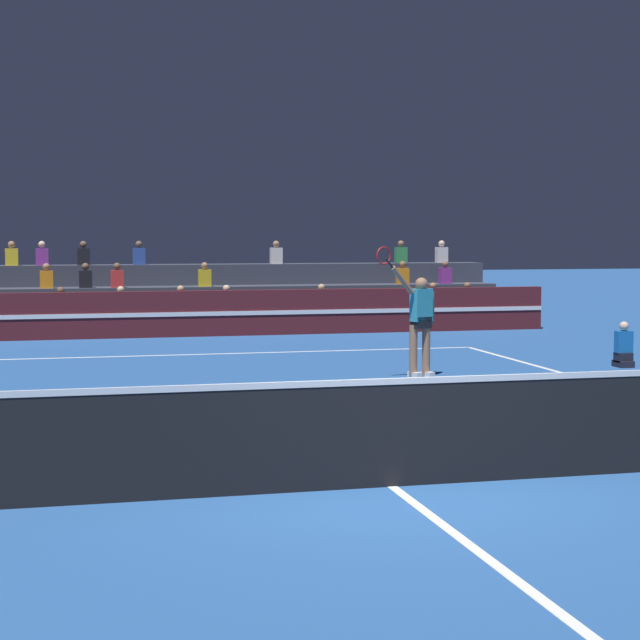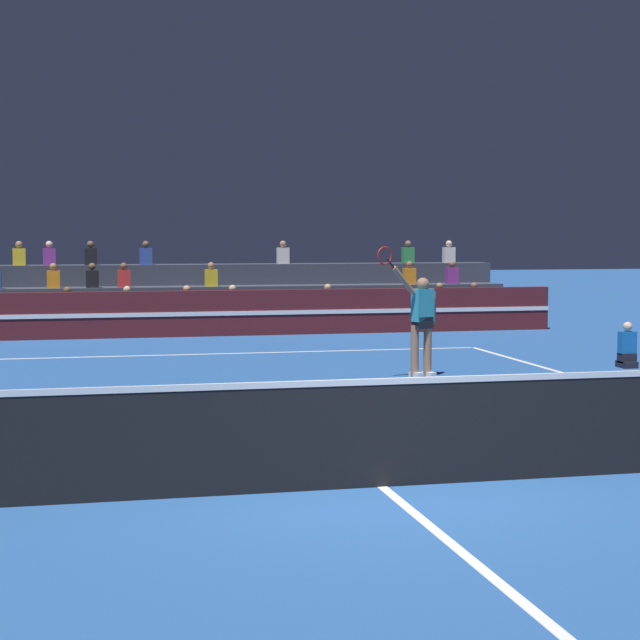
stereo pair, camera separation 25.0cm
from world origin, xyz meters
TOP-DOWN VIEW (x-y plane):
  - ground_plane at (0.00, 0.00)m, footprint 120.00×120.00m
  - court_lines at (0.00, 0.00)m, footprint 11.10×23.90m
  - tennis_net at (0.00, 0.00)m, footprint 12.00×0.10m
  - sponsor_banner_wall at (0.00, 15.81)m, footprint 18.00×0.26m
  - bleacher_stand at (-0.00, 18.35)m, footprint 17.07×2.85m
  - ball_kid_courtside at (7.00, 7.98)m, footprint 0.30×0.36m
  - tennis_player at (2.87, 7.55)m, footprint 1.25×0.56m
  - tennis_ball at (0.04, 2.16)m, footprint 0.07×0.07m

SIDE VIEW (x-z plane):
  - ground_plane at x=0.00m, z-range 0.00..0.00m
  - court_lines at x=0.00m, z-range 0.00..0.01m
  - tennis_ball at x=0.04m, z-range 0.00..0.07m
  - ball_kid_courtside at x=7.00m, z-range -0.09..0.75m
  - tennis_net at x=0.00m, z-range -0.01..1.09m
  - sponsor_banner_wall at x=0.00m, z-range 0.00..1.10m
  - bleacher_stand at x=0.00m, z-range -0.49..1.79m
  - tennis_player at x=2.87m, z-range -0.17..2.14m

